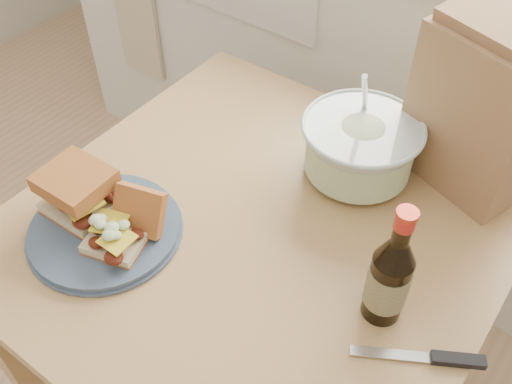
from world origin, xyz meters
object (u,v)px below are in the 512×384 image
Objects in this scene: coleslaw_bowl at (359,150)px; dining_table at (257,260)px; paper_bag at (482,112)px; plate at (105,230)px; beer_bottle at (389,278)px.

dining_table is at bearing -106.68° from coleslaw_bowl.
paper_bag is at bearing 55.25° from dining_table.
coleslaw_bowl is at bearing -125.10° from paper_bag.
coleslaw_bowl reaches higher than plate.
paper_bag is (0.16, 0.12, 0.09)m from coleslaw_bowl.
plate is at bearing -123.89° from coleslaw_bowl.
plate is 1.14× the size of beer_bottle.
beer_bottle is at bearing -52.40° from coleslaw_bowl.
coleslaw_bowl is (0.07, 0.23, 0.16)m from dining_table.
paper_bag is at bearing 36.95° from coleslaw_bowl.
beer_bottle reaches higher than dining_table.
plate is at bearing -111.59° from paper_bag.
dining_table is 3.69× the size of coleslaw_bowl.
plate reaches higher than dining_table.
paper_bag is (-0.03, 0.37, 0.06)m from beer_bottle.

